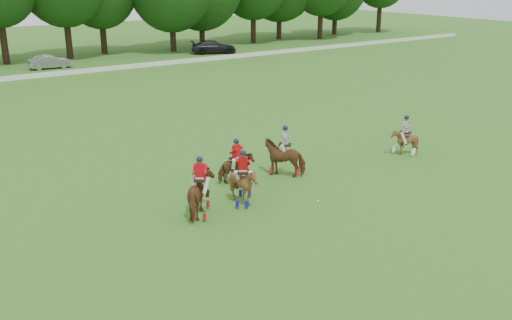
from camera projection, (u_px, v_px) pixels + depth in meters
ground at (301, 228)px, 21.48m from camera, size 180.00×180.00×0.00m
boundary_rail at (33, 76)px, 50.99m from camera, size 120.00×0.10×0.44m
car_mid at (50, 62)px, 55.89m from camera, size 4.04×1.58×1.31m
car_right at (214, 47)px, 65.98m from camera, size 5.58×3.88×1.50m
polo_red_a at (201, 194)px, 22.36m from camera, size 1.99×2.24×2.45m
polo_red_b at (237, 168)px, 25.79m from camera, size 1.67×1.55×2.11m
polo_red_c at (243, 185)px, 23.51m from camera, size 1.94×1.96×2.32m
polo_stripe_a at (285, 157)px, 26.89m from camera, size 2.05×2.10×2.40m
polo_stripe_b at (405, 141)px, 29.86m from camera, size 1.53×1.60×2.11m
polo_ball at (318, 201)px, 23.90m from camera, size 0.09×0.09×0.09m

